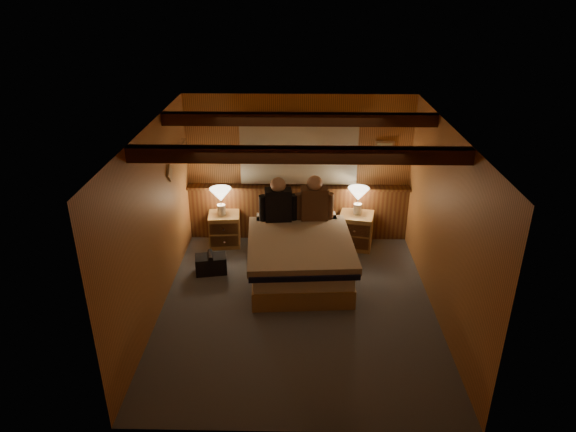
{
  "coord_description": "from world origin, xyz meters",
  "views": [
    {
      "loc": [
        -0.0,
        -5.72,
        3.97
      ],
      "look_at": [
        -0.13,
        0.4,
        1.14
      ],
      "focal_mm": 32.0,
      "sensor_mm": 36.0,
      "label": 1
    }
  ],
  "objects_px": {
    "nightstand_left": "(225,229)",
    "nightstand_right": "(356,231)",
    "lamp_left": "(221,196)",
    "lamp_right": "(358,196)",
    "person_right": "(314,201)",
    "person_left": "(278,203)",
    "duffel_bag": "(211,264)",
    "bed": "(300,256)"
  },
  "relations": [
    {
      "from": "person_left",
      "to": "nightstand_right",
      "type": "bearing_deg",
      "value": 11.17
    },
    {
      "from": "bed",
      "to": "lamp_right",
      "type": "bearing_deg",
      "value": 42.96
    },
    {
      "from": "nightstand_left",
      "to": "person_right",
      "type": "height_order",
      "value": "person_right"
    },
    {
      "from": "nightstand_left",
      "to": "nightstand_right",
      "type": "xyz_separation_m",
      "value": [
        2.13,
        -0.03,
        0.02
      ]
    },
    {
      "from": "bed",
      "to": "lamp_right",
      "type": "relative_size",
      "value": 4.48
    },
    {
      "from": "bed",
      "to": "nightstand_left",
      "type": "xyz_separation_m",
      "value": [
        -1.22,
        0.98,
        -0.06
      ]
    },
    {
      "from": "nightstand_right",
      "to": "lamp_right",
      "type": "relative_size",
      "value": 1.38
    },
    {
      "from": "lamp_left",
      "to": "person_right",
      "type": "xyz_separation_m",
      "value": [
        1.47,
        -0.32,
        0.07
      ]
    },
    {
      "from": "nightstand_right",
      "to": "person_left",
      "type": "height_order",
      "value": "person_left"
    },
    {
      "from": "nightstand_right",
      "to": "lamp_right",
      "type": "distance_m",
      "value": 0.59
    },
    {
      "from": "bed",
      "to": "nightstand_right",
      "type": "bearing_deg",
      "value": 42.11
    },
    {
      "from": "person_right",
      "to": "duffel_bag",
      "type": "xyz_separation_m",
      "value": [
        -1.53,
        -0.57,
        -0.78
      ]
    },
    {
      "from": "duffel_bag",
      "to": "person_left",
      "type": "bearing_deg",
      "value": 16.79
    },
    {
      "from": "nightstand_left",
      "to": "lamp_left",
      "type": "xyz_separation_m",
      "value": [
        -0.03,
        -0.01,
        0.58
      ]
    },
    {
      "from": "person_right",
      "to": "duffel_bag",
      "type": "bearing_deg",
      "value": -163.14
    },
    {
      "from": "bed",
      "to": "person_left",
      "type": "relative_size",
      "value": 2.76
    },
    {
      "from": "person_left",
      "to": "lamp_right",
      "type": "bearing_deg",
      "value": 12.69
    },
    {
      "from": "lamp_right",
      "to": "duffel_bag",
      "type": "xyz_separation_m",
      "value": [
        -2.23,
        -0.91,
        -0.74
      ]
    },
    {
      "from": "bed",
      "to": "lamp_left",
      "type": "xyz_separation_m",
      "value": [
        -1.25,
        0.97,
        0.52
      ]
    },
    {
      "from": "person_right",
      "to": "duffel_bag",
      "type": "height_order",
      "value": "person_right"
    },
    {
      "from": "lamp_right",
      "to": "duffel_bag",
      "type": "relative_size",
      "value": 0.89
    },
    {
      "from": "nightstand_left",
      "to": "nightstand_right",
      "type": "distance_m",
      "value": 2.13
    },
    {
      "from": "lamp_left",
      "to": "nightstand_right",
      "type": "bearing_deg",
      "value": -0.66
    },
    {
      "from": "nightstand_left",
      "to": "duffel_bag",
      "type": "xyz_separation_m",
      "value": [
        -0.09,
        -0.9,
        -0.13
      ]
    },
    {
      "from": "person_left",
      "to": "person_right",
      "type": "relative_size",
      "value": 0.99
    },
    {
      "from": "nightstand_left",
      "to": "lamp_left",
      "type": "distance_m",
      "value": 0.59
    },
    {
      "from": "person_left",
      "to": "duffel_bag",
      "type": "distance_m",
      "value": 1.35
    },
    {
      "from": "bed",
      "to": "lamp_left",
      "type": "height_order",
      "value": "lamp_left"
    },
    {
      "from": "nightstand_left",
      "to": "nightstand_right",
      "type": "bearing_deg",
      "value": -6.17
    },
    {
      "from": "person_right",
      "to": "lamp_right",
      "type": "bearing_deg",
      "value": 21.82
    },
    {
      "from": "lamp_right",
      "to": "person_right",
      "type": "distance_m",
      "value": 0.78
    },
    {
      "from": "lamp_right",
      "to": "lamp_left",
      "type": "bearing_deg",
      "value": -179.64
    },
    {
      "from": "lamp_right",
      "to": "person_left",
      "type": "relative_size",
      "value": 0.62
    },
    {
      "from": "lamp_left",
      "to": "lamp_right",
      "type": "distance_m",
      "value": 2.17
    },
    {
      "from": "nightstand_right",
      "to": "lamp_left",
      "type": "xyz_separation_m",
      "value": [
        -2.16,
        0.02,
        0.57
      ]
    },
    {
      "from": "lamp_left",
      "to": "lamp_right",
      "type": "bearing_deg",
      "value": 0.36
    },
    {
      "from": "lamp_left",
      "to": "person_left",
      "type": "bearing_deg",
      "value": -22.33
    },
    {
      "from": "nightstand_right",
      "to": "bed",
      "type": "bearing_deg",
      "value": -121.89
    },
    {
      "from": "nightstand_left",
      "to": "lamp_left",
      "type": "height_order",
      "value": "lamp_left"
    },
    {
      "from": "nightstand_right",
      "to": "duffel_bag",
      "type": "distance_m",
      "value": 2.39
    },
    {
      "from": "lamp_right",
      "to": "person_left",
      "type": "distance_m",
      "value": 1.31
    },
    {
      "from": "bed",
      "to": "person_right",
      "type": "height_order",
      "value": "person_right"
    }
  ]
}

